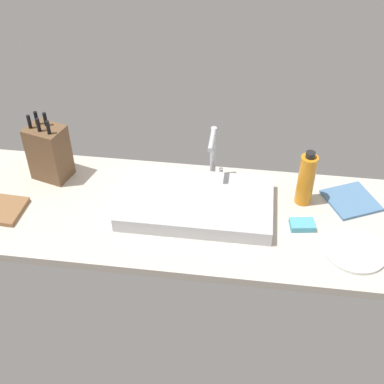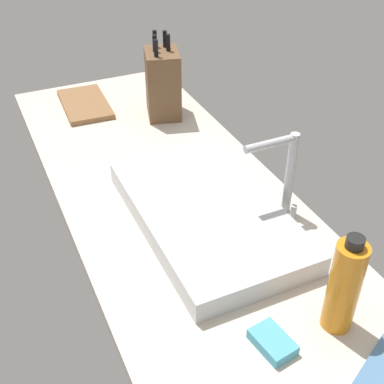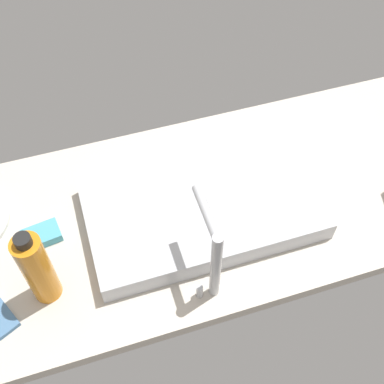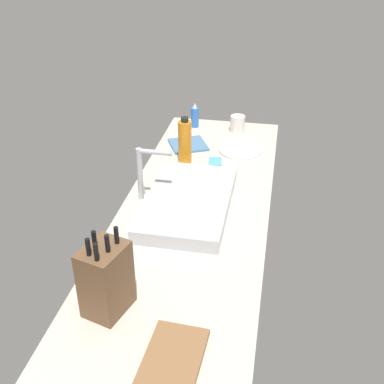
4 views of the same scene
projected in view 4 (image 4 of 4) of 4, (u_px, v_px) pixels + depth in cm
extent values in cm
cube|color=beige|center=(194.00, 215.00, 198.78)|extent=(196.34, 60.82, 3.50)
cube|color=#B7BABF|center=(188.00, 202.00, 198.48)|extent=(57.53, 33.40, 5.73)
cylinder|color=#B7BABF|center=(140.00, 174.00, 200.82)|extent=(2.40, 2.40, 23.40)
cylinder|color=#B7BABF|center=(155.00, 152.00, 194.26)|extent=(2.00, 13.79, 2.00)
cylinder|color=#B7BABF|center=(143.00, 190.00, 208.72)|extent=(1.60, 1.60, 4.00)
cube|color=brown|center=(106.00, 280.00, 144.40)|extent=(16.86, 14.68, 23.00)
cylinder|color=black|center=(96.00, 252.00, 132.72)|extent=(1.73, 1.73, 5.54)
cylinder|color=black|center=(88.00, 247.00, 134.63)|extent=(1.73, 1.73, 5.54)
cylinder|color=black|center=(107.00, 243.00, 136.07)|extent=(1.73, 1.73, 5.54)
cylinder|color=black|center=(94.00, 239.00, 137.76)|extent=(1.73, 1.73, 5.54)
cylinder|color=black|center=(116.00, 235.00, 139.52)|extent=(1.73, 1.73, 5.54)
cube|color=brown|center=(171.00, 364.00, 130.72)|extent=(28.64, 17.02, 1.80)
cylinder|color=blue|center=(195.00, 117.00, 271.07)|extent=(4.49, 4.49, 11.11)
cone|color=silver|center=(195.00, 106.00, 267.53)|extent=(2.47, 2.47, 2.80)
cylinder|color=orange|center=(185.00, 143.00, 230.30)|extent=(6.38, 6.38, 21.11)
cylinder|color=black|center=(185.00, 120.00, 224.37)|extent=(3.51, 3.51, 2.20)
cylinder|color=silver|center=(240.00, 150.00, 245.91)|extent=(21.69, 21.69, 1.20)
cube|color=teal|center=(188.00, 145.00, 251.62)|extent=(23.83, 23.89, 1.20)
cylinder|color=silver|center=(238.00, 124.00, 265.78)|extent=(7.99, 7.99, 9.00)
cube|color=#4CA3BC|center=(215.00, 163.00, 232.15)|extent=(9.78, 7.24, 2.40)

